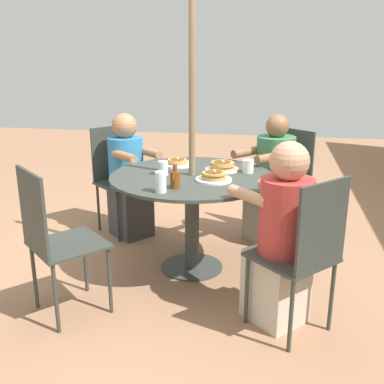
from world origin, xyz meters
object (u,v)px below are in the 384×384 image
patio_chair_west (53,235)px  syrup_bottle (175,179)px  pancake_plate_a (178,163)px  pancake_plate_c (214,177)px  patio_table (192,193)px  coffee_cup (248,166)px  diner_east (272,184)px  pancake_plate_b (222,167)px  diner_south (128,180)px  drinking_glass_b (163,168)px  patio_chair_south (118,173)px  patio_chair_north (304,249)px  patio_chair_east (286,177)px  diner_north (281,241)px  drinking_glass_a (161,182)px

patio_chair_west → syrup_bottle: patio_chair_west is taller
pancake_plate_a → pancake_plate_c: 0.52m
patio_table → coffee_cup: size_ratio=12.45×
diner_east → pancake_plate_b: size_ratio=4.36×
diner_south → syrup_bottle: 1.14m
drinking_glass_b → pancake_plate_b: bearing=117.9°
patio_chair_south → patio_chair_west: same height
patio_chair_south → syrup_bottle: bearing=76.6°
patio_chair_west → drinking_glass_b: 0.93m
patio_chair_north → patio_chair_east: 1.52m
pancake_plate_a → syrup_bottle: syrup_bottle is taller
diner_north → patio_chair_east: size_ratio=1.18×
patio_chair_north → coffee_cup: 0.97m
coffee_cup → patio_chair_west: bearing=-49.5°
patio_chair_east → patio_chair_west: size_ratio=1.00×
patio_chair_east → diner_east: (0.13, -0.12, -0.03)m
syrup_bottle → drinking_glass_b: bearing=-153.0°
diner_east → patio_chair_west: 1.93m
diner_south → coffee_cup: size_ratio=11.46×
diner_north → pancake_plate_b: 0.93m
pancake_plate_b → pancake_plate_c: bearing=-4.5°
patio_chair_west → coffee_cup: size_ratio=9.98×
coffee_cup → diner_south: bearing=-111.7°
pancake_plate_b → pancake_plate_c: (0.30, -0.02, -0.00)m
patio_chair_east → diner_south: 1.39m
patio_chair_north → diner_north: 0.17m
patio_chair_east → pancake_plate_c: (0.92, -0.52, 0.22)m
syrup_bottle → diner_north: bearing=69.4°
patio_chair_south → drinking_glass_b: bearing=80.1°
pancake_plate_b → pancake_plate_c: 0.30m
diner_north → diner_east: 1.27m
drinking_glass_a → patio_chair_west: bearing=-59.7°
patio_table → patio_chair_south: 1.06m
pancake_plate_b → syrup_bottle: bearing=-25.3°
pancake_plate_c → drinking_glass_a: size_ratio=1.88×
diner_south → pancake_plate_a: size_ratio=4.33×
pancake_plate_a → drinking_glass_b: bearing=-7.3°
patio_chair_south → diner_south: (0.11, 0.13, -0.03)m
patio_chair_east → drinking_glass_b: (0.84, -0.90, 0.25)m
pancake_plate_b → coffee_cup: 0.20m
patio_table → diner_north: (0.60, 0.64, -0.07)m
patio_chair_north → diner_south: diner_south is taller
pancake_plate_a → drinking_glass_b: size_ratio=2.49×
diner_east → drinking_glass_b: (0.70, -0.78, 0.28)m
patio_chair_east → patio_chair_south: (0.12, -1.50, 0.00)m
diner_east → pancake_plate_a: size_ratio=4.36×
syrup_bottle → drinking_glass_a: (0.11, -0.07, 0.01)m
coffee_cup → drinking_glass_a: bearing=-40.7°
drinking_glass_a → diner_east: bearing=148.2°
patio_table → drinking_glass_a: bearing=-14.5°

